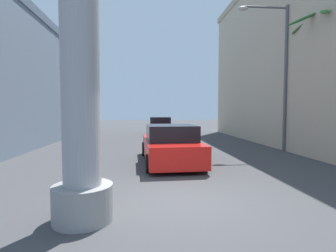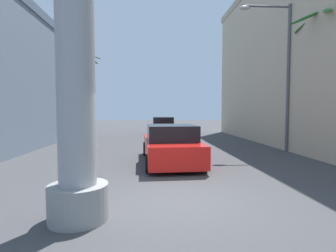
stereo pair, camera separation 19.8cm
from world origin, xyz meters
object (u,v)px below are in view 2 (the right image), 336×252
at_px(street_lamp, 281,63).
at_px(car_far, 164,126).
at_px(car_lead, 171,146).
at_px(palm_tree_near_right, 324,57).
at_px(palm_tree_far_left, 82,83).
at_px(pedestrian_far_left, 89,126).

distance_m(street_lamp, car_far, 12.38).
relative_size(car_lead, palm_tree_near_right, 0.76).
height_order(car_far, palm_tree_far_left, palm_tree_far_left).
bearing_deg(street_lamp, palm_tree_near_right, -67.67).
bearing_deg(street_lamp, pedestrian_far_left, 146.76).
xyz_separation_m(street_lamp, pedestrian_far_left, (-11.38, 7.46, -3.60)).
height_order(street_lamp, car_lead, street_lamp).
xyz_separation_m(palm_tree_near_right, palm_tree_far_left, (-13.37, 12.15, 0.10)).
bearing_deg(palm_tree_near_right, car_lead, -176.47).
bearing_deg(palm_tree_near_right, street_lamp, 112.33).
xyz_separation_m(car_lead, palm_tree_far_left, (-6.62, 12.56, 3.84)).
bearing_deg(pedestrian_far_left, street_lamp, -33.24).
bearing_deg(palm_tree_far_left, pedestrian_far_left, -66.56).
height_order(car_lead, pedestrian_far_left, pedestrian_far_left).
distance_m(street_lamp, palm_tree_near_right, 2.28).
distance_m(car_lead, palm_tree_near_right, 7.72).
bearing_deg(car_far, car_lead, -92.00).
distance_m(car_far, pedestrian_far_left, 6.67).
bearing_deg(palm_tree_near_right, palm_tree_far_left, 137.74).
xyz_separation_m(car_far, pedestrian_far_left, (-5.96, -3.00, 0.22)).
xyz_separation_m(palm_tree_far_left, pedestrian_far_left, (1.12, -2.58, -3.59)).
bearing_deg(pedestrian_far_left, car_lead, -61.12).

